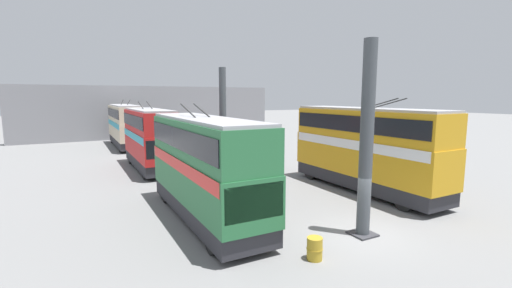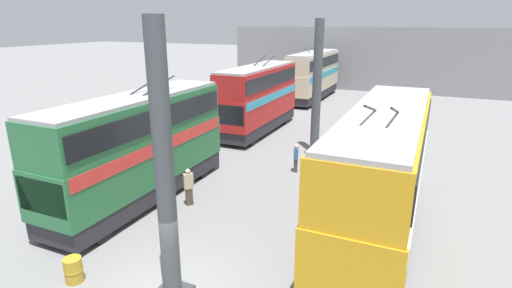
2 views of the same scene
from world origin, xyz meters
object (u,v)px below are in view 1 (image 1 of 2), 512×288
bus_right_mid (149,135)px  bus_right_far (125,123)px  person_by_right_row (244,192)px  bus_left_near (365,144)px  person_aisle_midway (245,168)px  oil_drum (315,249)px  bus_right_near (204,162)px

bus_right_mid → bus_right_far: (14.27, -0.00, 0.03)m
bus_right_mid → person_by_right_row: bus_right_mid is taller
bus_left_near → person_aisle_midway: size_ratio=6.92×
bus_left_near → bus_right_far: bearing=21.0°
bus_right_mid → oil_drum: size_ratio=11.48×
bus_right_near → bus_right_far: bus_right_far is taller
bus_right_near → oil_drum: size_ratio=12.33×
bus_right_near → person_by_right_row: 2.96m
bus_right_near → person_by_right_row: (0.38, -2.27, -1.86)m
bus_right_far → person_by_right_row: 27.11m
oil_drum → bus_right_far: bearing=3.5°
bus_right_far → bus_right_near: bearing=180.0°
oil_drum → bus_left_near: bearing=-55.0°
bus_right_near → person_aisle_midway: (6.31, -5.30, -1.95)m
bus_right_near → bus_right_far: bearing=0.0°
person_aisle_midway → oil_drum: 12.58m
bus_right_mid → person_aisle_midway: bus_right_mid is taller
bus_right_mid → oil_drum: bearing=-173.9°
bus_right_mid → person_aisle_midway: 8.80m
bus_left_near → bus_right_far: size_ratio=0.95×
bus_left_near → bus_right_near: size_ratio=1.07×
bus_right_near → bus_right_mid: 13.05m
person_by_right_row → oil_drum: size_ratio=2.09×
bus_right_far → bus_left_near: bearing=-159.0°
bus_right_near → person_by_right_row: size_ratio=5.90×
bus_left_near → oil_drum: 10.60m
bus_right_mid → person_by_right_row: size_ratio=5.49×
bus_left_near → oil_drum: (-5.91, 8.42, -2.54)m
bus_left_near → bus_right_near: (-0.07, 10.45, -0.18)m
bus_right_far → person_aisle_midway: bus_right_far is taller
bus_right_near → bus_right_mid: size_ratio=1.07×
person_by_right_row → oil_drum: (-6.21, 0.24, -0.50)m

